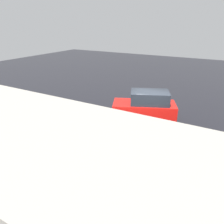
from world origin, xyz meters
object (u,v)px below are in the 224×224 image
at_px(moving_hatchback, 145,107).
at_px(sign_post, 52,115).
at_px(fire_hydrant, 76,124).
at_px(pedestrian, 64,119).

relative_size(moving_hatchback, sign_post, 1.77).
relative_size(fire_hydrant, pedestrian, 0.66).
height_order(moving_hatchback, sign_post, sign_post).
bearing_deg(sign_post, moving_hatchback, -124.61).
height_order(fire_hydrant, sign_post, sign_post).
relative_size(moving_hatchback, pedestrian, 3.49).
bearing_deg(moving_hatchback, fire_hydrant, 45.55).
bearing_deg(moving_hatchback, pedestrian, 41.57).
bearing_deg(fire_hydrant, pedestrian, 16.36).
bearing_deg(fire_hydrant, sign_post, 83.85).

